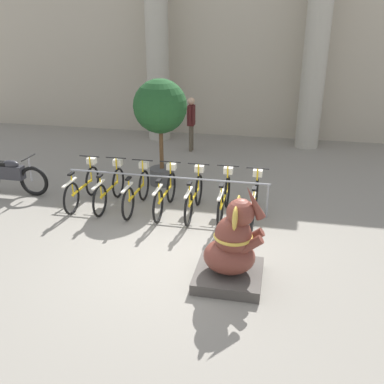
# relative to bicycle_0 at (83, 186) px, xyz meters

# --- Properties ---
(ground_plane) EXTENTS (60.00, 60.00, 0.00)m
(ground_plane) POSITION_rel_bicycle_0_xyz_m (2.62, -1.86, -0.41)
(ground_plane) COLOR gray
(building_facade) EXTENTS (20.00, 0.20, 6.00)m
(building_facade) POSITION_rel_bicycle_0_xyz_m (2.62, 6.74, 2.59)
(building_facade) COLOR #B2A893
(building_facade) RESTS_ON ground_plane
(column_left) EXTENTS (0.92, 0.92, 5.16)m
(column_left) POSITION_rel_bicycle_0_xyz_m (0.15, 5.74, 2.21)
(column_left) COLOR #ADA899
(column_left) RESTS_ON ground_plane
(column_right) EXTENTS (0.92, 0.92, 5.16)m
(column_right) POSITION_rel_bicycle_0_xyz_m (5.10, 5.74, 2.21)
(column_right) COLOR #ADA899
(column_right) RESTS_ON ground_plane
(bike_rack) EXTENTS (4.44, 0.05, 0.77)m
(bike_rack) POSITION_rel_bicycle_0_xyz_m (1.92, 0.09, 0.21)
(bike_rack) COLOR gray
(bike_rack) RESTS_ON ground_plane
(bicycle_0) EXTENTS (0.48, 1.77, 0.98)m
(bicycle_0) POSITION_rel_bicycle_0_xyz_m (0.00, 0.00, 0.00)
(bicycle_0) COLOR black
(bicycle_0) RESTS_ON ground_plane
(bicycle_1) EXTENTS (0.48, 1.77, 0.98)m
(bicycle_1) POSITION_rel_bicycle_0_xyz_m (0.64, 0.01, 0.00)
(bicycle_1) COLOR black
(bicycle_1) RESTS_ON ground_plane
(bicycle_2) EXTENTS (0.48, 1.77, 0.98)m
(bicycle_2) POSITION_rel_bicycle_0_xyz_m (1.28, -0.02, 0.00)
(bicycle_2) COLOR black
(bicycle_2) RESTS_ON ground_plane
(bicycle_3) EXTENTS (0.48, 1.77, 0.98)m
(bicycle_3) POSITION_rel_bicycle_0_xyz_m (1.92, -0.01, 0.00)
(bicycle_3) COLOR black
(bicycle_3) RESTS_ON ground_plane
(bicycle_4) EXTENTS (0.48, 1.77, 0.98)m
(bicycle_4) POSITION_rel_bicycle_0_xyz_m (2.56, -0.02, 0.00)
(bicycle_4) COLOR black
(bicycle_4) RESTS_ON ground_plane
(bicycle_5) EXTENTS (0.48, 1.77, 0.98)m
(bicycle_5) POSITION_rel_bicycle_0_xyz_m (3.20, -0.01, 0.00)
(bicycle_5) COLOR black
(bicycle_5) RESTS_ON ground_plane
(bicycle_6) EXTENTS (0.48, 1.77, 0.98)m
(bicycle_6) POSITION_rel_bicycle_0_xyz_m (3.84, -0.04, 0.00)
(bicycle_6) COLOR black
(bicycle_6) RESTS_ON ground_plane
(elephant_statue) EXTENTS (1.06, 1.06, 1.68)m
(elephant_statue) POSITION_rel_bicycle_0_xyz_m (3.66, -2.39, 0.16)
(elephant_statue) COLOR #4C4742
(elephant_statue) RESTS_ON ground_plane
(motorcycle) EXTENTS (2.00, 0.55, 0.96)m
(motorcycle) POSITION_rel_bicycle_0_xyz_m (-1.95, 0.17, 0.06)
(motorcycle) COLOR black
(motorcycle) RESTS_ON ground_plane
(person_pedestrian) EXTENTS (0.22, 0.47, 1.67)m
(person_pedestrian) POSITION_rel_bicycle_0_xyz_m (1.52, 4.54, 0.59)
(person_pedestrian) COLOR brown
(person_pedestrian) RESTS_ON ground_plane
(potted_tree) EXTENTS (1.29, 1.29, 2.62)m
(potted_tree) POSITION_rel_bicycle_0_xyz_m (1.41, 1.55, 1.44)
(potted_tree) COLOR #4C4C4C
(potted_tree) RESTS_ON ground_plane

